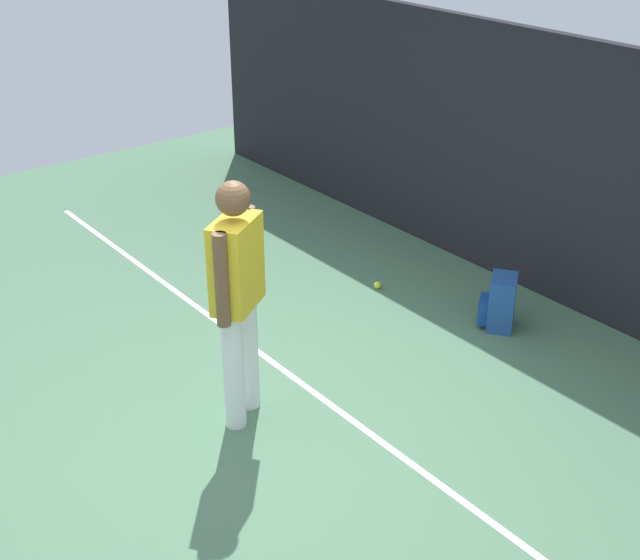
% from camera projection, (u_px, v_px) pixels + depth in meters
% --- Properties ---
extents(ground_plane, '(12.00, 12.00, 0.00)m').
position_uv_depth(ground_plane, '(273.00, 430.00, 5.81)').
color(ground_plane, '#4C7556').
extents(back_fence, '(10.00, 0.10, 2.20)m').
position_uv_depth(back_fence, '(575.00, 178.00, 6.96)').
color(back_fence, black).
rests_on(back_fence, ground).
extents(court_line, '(9.00, 0.05, 0.00)m').
position_uv_depth(court_line, '(329.00, 404.00, 6.08)').
color(court_line, white).
rests_on(court_line, ground).
extents(tennis_player, '(0.40, 0.46, 1.70)m').
position_uv_depth(tennis_player, '(237.00, 290.00, 5.53)').
color(tennis_player, white).
rests_on(tennis_player, ground).
extents(backpack, '(0.38, 0.38, 0.44)m').
position_uv_depth(backpack, '(500.00, 303.00, 6.96)').
color(backpack, '#1E478C').
rests_on(backpack, ground).
extents(tennis_ball_near_player, '(0.07, 0.07, 0.07)m').
position_uv_depth(tennis_ball_near_player, '(377.00, 285.00, 7.63)').
color(tennis_ball_near_player, '#CCE033').
rests_on(tennis_ball_near_player, ground).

